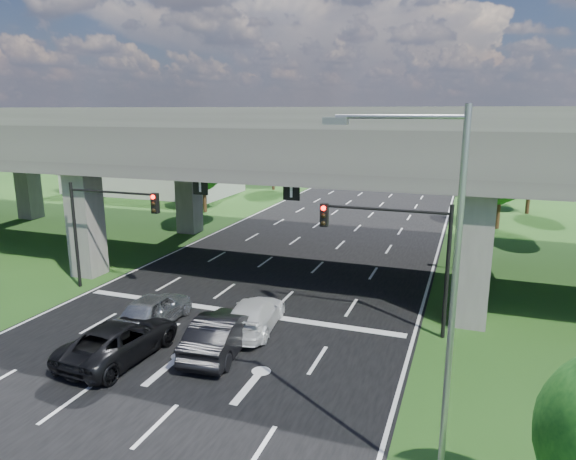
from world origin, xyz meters
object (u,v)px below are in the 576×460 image
Objects in this scene: signal_left at (105,218)px; car_white at (254,315)px; streetlight_far at (465,163)px; signal_right at (397,242)px; car_silver at (154,310)px; car_dark at (222,333)px; car_trailing at (120,340)px; streetlight_beyond at (468,149)px; streetlight_near at (437,281)px.

signal_left is 10.43m from car_white.
streetlight_far reaches higher than car_white.
signal_right is 1.00× the size of signal_left.
signal_right is 7.24m from car_white.
car_silver is 0.90× the size of car_dark.
streetlight_far is 2.18× the size of car_silver.
car_white is at bearing -110.54° from streetlight_far.
car_trailing is at bearing 21.01° from car_dark.
streetlight_beyond is at bearing -109.21° from car_silver.
streetlight_beyond is (17.92, 36.06, 1.66)m from signal_left.
streetlight_far is at bearing -119.98° from car_silver.
streetlight_far is at bearing -117.55° from car_white.
car_silver is at bearing 7.21° from car_white.
streetlight_beyond reaches higher than car_white.
car_trailing is (5.63, -6.43, -3.39)m from signal_left.
car_silver is at bearing -108.11° from streetlight_beyond.
car_trailing is at bearing -147.29° from signal_right.
streetlight_far is 2.01× the size of car_white.
car_white is (-8.30, -22.14, -5.10)m from streetlight_far.
signal_right reaches higher than car_white.
car_dark is at bearing -26.40° from signal_left.
car_silver is at bearing 152.46° from streetlight_near.
car_silver is (-10.58, -3.24, -3.37)m from signal_right.
car_dark is at bearing -144.23° from signal_right.
signal_left is 0.60× the size of streetlight_near.
car_silver is at bearing -32.58° from signal_left.
streetlight_far is at bearing 83.53° from signal_right.
signal_right is at bearing -164.07° from car_silver.
streetlight_far is (2.27, 20.06, 1.66)m from signal_right.
signal_left is (-15.65, 0.00, 0.00)m from signal_right.
signal_right is 10.33m from streetlight_near.
car_dark is at bearing -109.35° from streetlight_far.
signal_right is 1.09× the size of car_trailing.
car_dark is 2.54m from car_white.
signal_right is 20.25m from streetlight_far.
car_white is (9.62, -2.09, -3.44)m from signal_left.
car_silver is (-12.85, -39.30, -5.03)m from streetlight_beyond.
car_silver is 4.41m from car_dark.
streetlight_beyond is at bearing -107.78° from car_dark.
car_dark is (-8.66, -24.66, -4.98)m from streetlight_far.
car_dark is at bearing -102.02° from streetlight_beyond.
signal_left is 10.86m from car_dark.
streetlight_far is (0.00, 30.00, 0.00)m from streetlight_near.
signal_left is 1.18× the size of car_dark.
car_trailing is at bearing 98.88° from car_silver.
signal_left is at bearing -116.43° from streetlight_beyond.
signal_right reaches higher than car_silver.
streetlight_far is 27.08m from car_silver.
streetlight_near is 1.82× the size of car_trailing.
streetlight_beyond is 44.52m from car_trailing.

